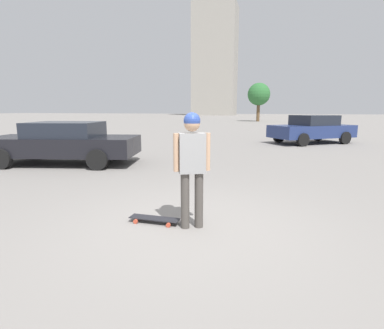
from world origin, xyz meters
TOP-DOWN VIEW (x-y plane):
  - ground_plane at (0.00, 0.00)m, footprint 220.00×220.00m
  - person at (0.00, 0.00)m, footprint 0.34×0.50m
  - skateboard at (0.02, 0.61)m, footprint 0.27×0.80m
  - car_parked_near at (4.06, 5.37)m, footprint 2.83×4.96m
  - car_parked_far at (12.51, -3.08)m, footprint 4.00×4.55m
  - building_block_distant at (84.33, 15.80)m, footprint 9.57×11.93m
  - tree_distant at (40.52, 1.05)m, footprint 3.17×3.17m

SIDE VIEW (x-z plane):
  - ground_plane at x=0.00m, z-range 0.00..0.00m
  - skateboard at x=0.02m, z-range 0.03..0.11m
  - car_parked_near at x=4.06m, z-range 0.03..1.38m
  - car_parked_far at x=12.51m, z-range 0.02..1.47m
  - person at x=0.00m, z-range 0.19..1.91m
  - tree_distant at x=40.52m, z-range 1.09..6.51m
  - building_block_distant at x=84.33m, z-range 0.00..30.42m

